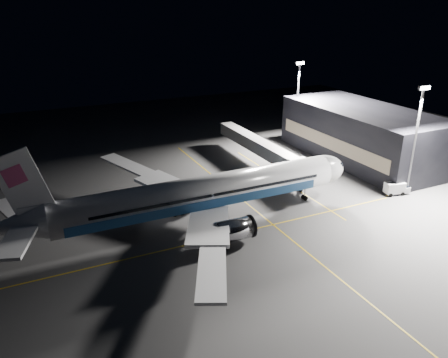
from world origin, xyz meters
name	(u,v)px	position (x,y,z in m)	size (l,w,h in m)	color
ground	(203,221)	(0.00, 0.00, 0.00)	(200.00, 200.00, 0.00)	#4C4C4F
guide_line_main	(255,210)	(10.00, 0.00, 0.01)	(0.25, 80.00, 0.01)	gold
guide_line_cross	(218,238)	(0.00, -6.00, 0.01)	(70.00, 0.25, 0.01)	gold
guide_line_side	(282,180)	(22.00, 10.00, 0.01)	(0.25, 40.00, 0.01)	gold
airliner	(197,195)	(-1.08, 0.00, 5.16)	(61.48, 54.22, 16.64)	silver
terminal	(362,134)	(45.98, 14.00, 6.00)	(18.12, 40.00, 12.00)	black
jet_bridge	(263,148)	(22.00, 18.06, 4.58)	(3.60, 34.40, 6.30)	#B2B2B7
floodlight_mast_north	(298,95)	(40.00, 31.99, 12.37)	(2.40, 0.68, 20.70)	#59595E
floodlight_mast_south	(417,131)	(40.00, -6.01, 12.37)	(2.40, 0.67, 20.70)	#59595E
service_truck	(397,188)	(37.84, -5.48, 1.31)	(5.08, 2.85, 2.46)	silver
baggage_tug	(157,195)	(-4.15, 12.30, 0.72)	(2.28, 1.89, 1.57)	black
safety_cone_a	(215,195)	(6.00, 8.46, 0.28)	(0.38, 0.38, 0.57)	#FA450A
safety_cone_b	(180,198)	(-0.49, 9.83, 0.34)	(0.45, 0.45, 0.68)	#FA450A
safety_cone_c	(201,197)	(3.35, 8.96, 0.30)	(0.41, 0.41, 0.61)	#FA450A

